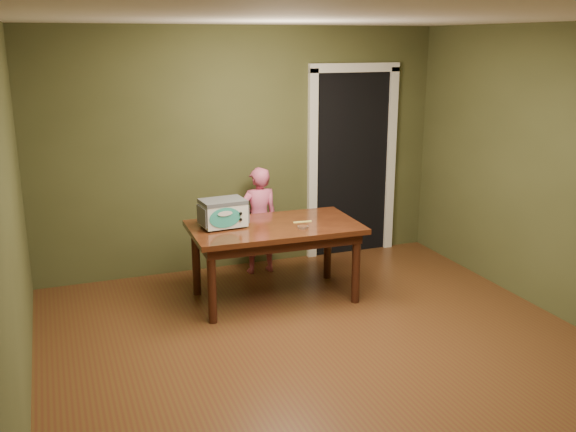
# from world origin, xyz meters

# --- Properties ---
(floor) EXTENTS (5.00, 5.00, 0.00)m
(floor) POSITION_xyz_m (0.00, 0.00, 0.00)
(floor) COLOR #503316
(floor) RESTS_ON ground
(room_shell) EXTENTS (4.52, 5.02, 2.61)m
(room_shell) POSITION_xyz_m (0.00, 0.00, 1.71)
(room_shell) COLOR #474B28
(room_shell) RESTS_ON ground
(doorway) EXTENTS (1.10, 0.66, 2.25)m
(doorway) POSITION_xyz_m (1.30, 2.78, 1.06)
(doorway) COLOR black
(doorway) RESTS_ON ground
(dining_table) EXTENTS (1.62, 0.94, 0.75)m
(dining_table) POSITION_xyz_m (-0.02, 1.43, 0.65)
(dining_table) COLOR #34170B
(dining_table) RESTS_ON floor
(toy_oven) EXTENTS (0.45, 0.33, 0.27)m
(toy_oven) POSITION_xyz_m (-0.50, 1.53, 0.89)
(toy_oven) COLOR #4C4F54
(toy_oven) RESTS_ON dining_table
(baking_pan) EXTENTS (0.10, 0.10, 0.02)m
(baking_pan) POSITION_xyz_m (0.19, 1.23, 0.76)
(baking_pan) COLOR silver
(baking_pan) RESTS_ON dining_table
(spatula) EXTENTS (0.18, 0.04, 0.01)m
(spatula) POSITION_xyz_m (0.26, 1.42, 0.75)
(spatula) COLOR #F0E468
(spatula) RESTS_ON dining_table
(child) EXTENTS (0.43, 0.28, 1.16)m
(child) POSITION_xyz_m (0.07, 2.20, 0.58)
(child) COLOR #D2567E
(child) RESTS_ON floor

